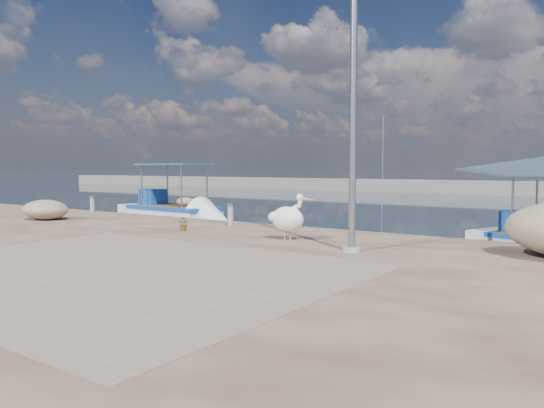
{
  "coord_description": "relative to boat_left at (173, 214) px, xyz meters",
  "views": [
    {
      "loc": [
        9.25,
        -9.37,
        2.43
      ],
      "look_at": [
        0.0,
        3.8,
        1.3
      ],
      "focal_mm": 35.0,
      "sensor_mm": 36.0,
      "label": 1
    }
  ],
  "objects": [
    {
      "name": "pelican",
      "position": [
        10.36,
        -5.96,
        0.84
      ],
      "size": [
        1.28,
        0.86,
        1.22
      ],
      "rotation": [
        0.0,
        0.0,
        0.35
      ],
      "color": "tan",
      "rests_on": "quay"
    },
    {
      "name": "lamp_post",
      "position": [
        12.61,
        -6.71,
        3.56
      ],
      "size": [
        0.44,
        0.96,
        7.0
      ],
      "color": "gray",
      "rests_on": "quay"
    },
    {
      "name": "bollard_far",
      "position": [
        -1.03,
        -3.7,
        0.65
      ],
      "size": [
        0.24,
        0.24,
        0.72
      ],
      "color": "gray",
      "rests_on": "quay"
    },
    {
      "name": "net_pile_b",
      "position": [
        0.09,
        -6.54,
        0.63
      ],
      "size": [
        1.86,
        1.45,
        0.72
      ],
      "primitive_type": "ellipsoid",
      "color": "#C1AF8F",
      "rests_on": "quay"
    },
    {
      "name": "boat_left",
      "position": [
        0.0,
        0.0,
        0.0
      ],
      "size": [
        6.41,
        2.44,
        3.03
      ],
      "rotation": [
        0.0,
        0.0,
        -0.06
      ],
      "color": "white",
      "rests_on": "ground"
    },
    {
      "name": "quay_patch",
      "position": [
        9.76,
        -11.22,
        0.27
      ],
      "size": [
        9.0,
        7.0,
        0.01
      ],
      "primitive_type": "cube",
      "color": "gray",
      "rests_on": "quay"
    },
    {
      "name": "breakwater",
      "position": [
        8.76,
        31.78,
        0.37
      ],
      "size": [
        120.0,
        2.2,
        7.5
      ],
      "color": "gray",
      "rests_on": "ground"
    },
    {
      "name": "bollard_near",
      "position": [
        6.96,
        -4.22,
        0.67
      ],
      "size": [
        0.24,
        0.24,
        0.74
      ],
      "color": "gray",
      "rests_on": "quay"
    },
    {
      "name": "potted_plant",
      "position": [
        6.67,
        -6.1,
        0.47
      ],
      "size": [
        0.39,
        0.34,
        0.41
      ],
      "primitive_type": "imported",
      "rotation": [
        0.0,
        0.0,
        -0.07
      ],
      "color": "#33722D",
      "rests_on": "quay"
    },
    {
      "name": "ground",
      "position": [
        8.76,
        -8.22,
        -0.24
      ],
      "size": [
        1400.0,
        1400.0,
        0.0
      ],
      "primitive_type": "plane",
      "color": "#162635",
      "rests_on": "ground"
    }
  ]
}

